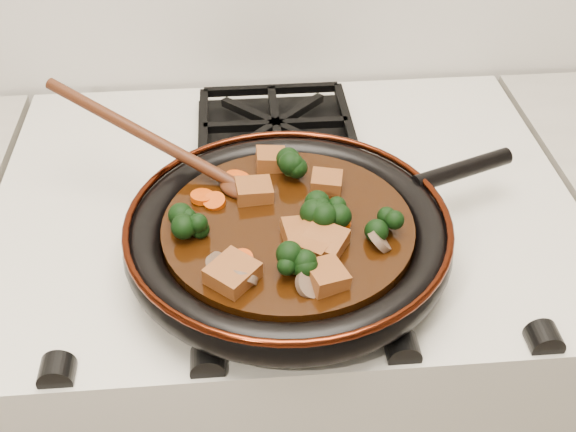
{
  "coord_description": "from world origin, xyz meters",
  "views": [
    {
      "loc": [
        -0.06,
        0.93,
        1.48
      ],
      "look_at": [
        -0.01,
        1.56,
        0.97
      ],
      "focal_mm": 45.0,
      "sensor_mm": 36.0,
      "label": 1
    }
  ],
  "objects": [
    {
      "name": "tofu_cube_7",
      "position": [
        0.02,
        1.46,
        0.97
      ],
      "size": [
        0.05,
        0.05,
        0.03
      ],
      "primitive_type": "cube",
      "rotation": [
        0.1,
        -0.02,
        1.91
      ],
      "color": "brown",
      "rests_on": "braising_sauce"
    },
    {
      "name": "burner_grate_back",
      "position": [
        0.0,
        1.83,
        0.91
      ],
      "size": [
        0.23,
        0.23,
        0.03
      ],
      "primitive_type": null,
      "color": "black",
      "rests_on": "stove"
    },
    {
      "name": "braising_sauce",
      "position": [
        -0.01,
        1.56,
        0.95
      ],
      "size": [
        0.29,
        0.29,
        0.02
      ],
      "primitive_type": "cylinder",
      "color": "black",
      "rests_on": "skillet"
    },
    {
      "name": "skillet",
      "position": [
        -0.0,
        1.56,
        0.94
      ],
      "size": [
        0.48,
        0.37,
        0.05
      ],
      "rotation": [
        0.0,
        0.0,
        0.37
      ],
      "color": "black",
      "rests_on": "burner_grate_front"
    },
    {
      "name": "tofu_cube_0",
      "position": [
        0.03,
        1.51,
        0.97
      ],
      "size": [
        0.06,
        0.06,
        0.03
      ],
      "primitive_type": "cube",
      "rotation": [
        0.05,
        -0.1,
        1.02
      ],
      "color": "brown",
      "rests_on": "braising_sauce"
    },
    {
      "name": "burner_grate_front",
      "position": [
        0.0,
        1.55,
        0.91
      ],
      "size": [
        0.23,
        0.23,
        0.03
      ],
      "primitive_type": null,
      "color": "black",
      "rests_on": "stove"
    },
    {
      "name": "carrot_coin_4",
      "position": [
        -0.09,
        1.6,
        0.96
      ],
      "size": [
        0.03,
        0.03,
        0.02
      ],
      "primitive_type": "cylinder",
      "rotation": [
        0.23,
        -0.13,
        0.0
      ],
      "color": "#CC3F05",
      "rests_on": "braising_sauce"
    },
    {
      "name": "mushroom_slice_2",
      "position": [
        -0.06,
        1.47,
        0.97
      ],
      "size": [
        0.04,
        0.04,
        0.03
      ],
      "primitive_type": "cylinder",
      "rotation": [
        0.93,
        0.0,
        2.75
      ],
      "color": "brown",
      "rests_on": "braising_sauce"
    },
    {
      "name": "broccoli_floret_1",
      "position": [
        0.03,
        1.55,
        0.97
      ],
      "size": [
        0.09,
        0.08,
        0.06
      ],
      "primitive_type": null,
      "rotation": [
        0.01,
        -0.15,
        2.63
      ],
      "color": "black",
      "rests_on": "braising_sauce"
    },
    {
      "name": "carrot_coin_1",
      "position": [
        -0.1,
        1.61,
        0.96
      ],
      "size": [
        0.03,
        0.03,
        0.01
      ],
      "primitive_type": "cylinder",
      "rotation": [
        -0.05,
        0.07,
        0.0
      ],
      "color": "#CC3F05",
      "rests_on": "braising_sauce"
    },
    {
      "name": "wooden_spoon",
      "position": [
        -0.13,
        1.67,
        0.99
      ],
      "size": [
        0.16,
        0.11,
        0.28
      ],
      "rotation": [
        0.0,
        0.0,
        2.59
      ],
      "color": "#441E0E",
      "rests_on": "braising_sauce"
    },
    {
      "name": "mushroom_slice_0",
      "position": [
        0.09,
        1.51,
        0.97
      ],
      "size": [
        0.03,
        0.03,
        0.03
      ],
      "primitive_type": "cylinder",
      "rotation": [
        0.85,
        0.0,
        1.76
      ],
      "color": "brown",
      "rests_on": "braising_sauce"
    },
    {
      "name": "broccoli_floret_0",
      "position": [
        0.0,
        1.65,
        0.97
      ],
      "size": [
        0.07,
        0.07,
        0.08
      ],
      "primitive_type": null,
      "rotation": [
        -0.21,
        0.15,
        3.08
      ],
      "color": "black",
      "rests_on": "braising_sauce"
    },
    {
      "name": "broccoli_floret_5",
      "position": [
        -0.0,
        1.48,
        0.97
      ],
      "size": [
        0.08,
        0.07,
        0.07
      ],
      "primitive_type": null,
      "rotation": [
        0.04,
        -0.19,
        2.92
      ],
      "color": "black",
      "rests_on": "braising_sauce"
    },
    {
      "name": "tofu_cube_4",
      "position": [
        -0.07,
        1.47,
        0.97
      ],
      "size": [
        0.06,
        0.06,
        0.03
      ],
      "primitive_type": "cube",
      "rotation": [
        -0.03,
        -0.04,
        2.41
      ],
      "color": "brown",
      "rests_on": "braising_sauce"
    },
    {
      "name": "tofu_cube_3",
      "position": [
        0.05,
        1.62,
        0.97
      ],
      "size": [
        0.04,
        0.04,
        0.02
      ],
      "primitive_type": "cube",
      "rotation": [
        -0.0,
        -0.04,
        2.94
      ],
      "color": "brown",
      "rests_on": "braising_sauce"
    },
    {
      "name": "tofu_cube_2",
      "position": [
        -0.02,
        1.68,
        0.97
      ],
      "size": [
        0.04,
        0.04,
        0.03
      ],
      "primitive_type": "cube",
      "rotation": [
        0.07,
        0.07,
        1.56
      ],
      "color": "brown",
      "rests_on": "braising_sauce"
    },
    {
      "name": "tofu_cube_5",
      "position": [
        0.02,
        1.52,
        0.97
      ],
      "size": [
        0.05,
        0.05,
        0.03
      ],
      "primitive_type": "cube",
      "rotation": [
        -0.11,
        -0.05,
        1.35
      ],
      "color": "brown",
      "rests_on": "braising_sauce"
    },
    {
      "name": "carrot_coin_0",
      "position": [
        -0.06,
        1.65,
        0.96
      ],
      "size": [
        0.03,
        0.03,
        0.02
      ],
      "primitive_type": "cylinder",
      "rotation": [
        -0.13,
        0.22,
        0.0
      ],
      "color": "#CC3F05",
      "rests_on": "braising_sauce"
    },
    {
      "name": "broccoli_floret_2",
      "position": [
        0.04,
        1.55,
        0.97
      ],
      "size": [
        0.09,
        0.08,
        0.07
      ],
      "primitive_type": null,
      "rotation": [
        0.17,
        0.11,
        0.7
      ],
      "color": "black",
      "rests_on": "braising_sauce"
    },
    {
      "name": "carrot_coin_3",
      "position": [
        0.05,
        1.55,
        0.96
      ],
      "size": [
        0.03,
        0.03,
        0.02
      ],
      "primitive_type": "cylinder",
      "rotation": [
        0.01,
        -0.32,
        0.0
      ],
      "color": "#CC3F05",
      "rests_on": "braising_sauce"
    },
    {
      "name": "tofu_cube_8",
      "position": [
        -0.04,
        1.61,
        0.97
      ],
      "size": [
        0.05,
        0.04,
        0.02
      ],
      "primitive_type": "cube",
      "rotation": [
        0.05,
        0.01,
        1.66
      ],
      "color": "brown",
      "rests_on": "braising_sauce"
    },
    {
      "name": "tofu_cube_1",
      "position": [
        0.02,
        1.51,
        0.97
      ],
      "size": [
        0.06,
        0.06,
        0.03
      ],
      "primitive_type": "cube",
      "rotation": [
        0.05,
        -0.02,
        1.0
      ],
      "color": "brown",
      "rests_on": "braising_sauce"
    },
    {
      "name": "broccoli_floret_4",
      "position": [
        -0.11,
        1.55,
        0.97
      ],
      "size": [
        0.08,
        0.07,
        0.06
      ],
      "primitive_type": null,
      "rotation": [
        -0.21,
        -0.03,
        1.88
      ],
      "color": "black",
      "rests_on": "braising_sauce"
    },
    {
      "name": "broccoli_floret_3",
      "position": [
        0.1,
        1.53,
        0.97
      ],
      "size": [
        0.09,
        0.08,
        0.07
      ],
      "primitive_type": null,
      "rotation": [
        0.18,
        0.18,
        0.88
      ],
      "color": "black",
      "rests_on": "braising_sauce"
    },
    {
      "name": "stove",
      "position": [
        0.0,
        1.69,
        0.45
      ],
      "size": [
        0.76,
        0.6,
        0.9
      ],
      "primitive_type": "cube",
      "color": "beige",
      "rests_on": "ground"
    },
    {
      "name": "mushroom_slice_1",
      "position": [
        -0.08,
        1.49,
        0.97
      ],
      "size": [
        0.03,
        0.04,
        0.03
      ],
      "primitive_type": "cylinder",
      "rotation": [
        0.82,
        0.0,
        1.47
      ],
      "color": "brown",
      "rests_on": "braising_sauce"
    },
    {
      "name": "mushroom_slice_3",
      "position": [
        0.01,
        1.45,
        0.97
      ],
      "size": [
        0.04,
        0.04,
        0.03
      ],
      "primitive_type": "cylinder",
      "rotation": [
        0.71,
        0.0,
        0.68
      ],
      "color": "brown",
      "rests_on": "braising_sauce"
    },
    {
      "name": "carrot_coin_2",
      "position": [
        -0.06,
        1.5,
        0.96
      ],
      "size": [
        0.03,
        0.03,
        0.02
      ],
      "primitive_type": "cylinder",
      "rotation": [
        0.18,
        -0.17,
        0.0
      ],
      "color": "#CC3F05",
      "rests_on": "braising_sauce"
    },
    {
      "name": "tofu_cube_6",
      "position": [
        0.01,
        1.53,
        0.97
      ],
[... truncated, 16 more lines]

